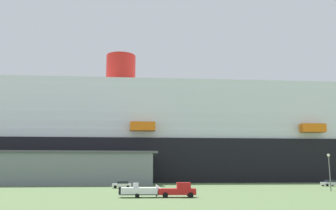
{
  "coord_description": "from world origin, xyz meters",
  "views": [
    {
      "loc": [
        4.7,
        -77.36,
        4.04
      ],
      "look_at": [
        8.15,
        33.92,
        23.48
      ],
      "focal_mm": 39.91,
      "sensor_mm": 36.0,
      "label": 1
    }
  ],
  "objects_px": {
    "cruise_ship": "(225,141)",
    "street_lamp": "(329,166)",
    "parked_car_silver_sedan": "(330,183)",
    "small_boat_on_trailer": "(144,191)",
    "parked_car_white_van": "(122,184)",
    "pickup_truck": "(179,190)"
  },
  "relations": [
    {
      "from": "small_boat_on_trailer",
      "to": "parked_car_silver_sedan",
      "type": "relative_size",
      "value": 1.68
    },
    {
      "from": "cruise_ship",
      "to": "pickup_truck",
      "type": "xyz_separation_m",
      "value": [
        -21.73,
        -79.08,
        -13.54
      ]
    },
    {
      "from": "small_boat_on_trailer",
      "to": "street_lamp",
      "type": "height_order",
      "value": "street_lamp"
    },
    {
      "from": "cruise_ship",
      "to": "street_lamp",
      "type": "height_order",
      "value": "cruise_ship"
    },
    {
      "from": "cruise_ship",
      "to": "parked_car_silver_sedan",
      "type": "xyz_separation_m",
      "value": [
        19.04,
        -41.09,
        -13.76
      ]
    },
    {
      "from": "parked_car_white_van",
      "to": "parked_car_silver_sedan",
      "type": "distance_m",
      "value": 52.64
    },
    {
      "from": "small_boat_on_trailer",
      "to": "parked_car_white_van",
      "type": "xyz_separation_m",
      "value": [
        -5.93,
        29.03,
        -0.13
      ]
    },
    {
      "from": "parked_car_white_van",
      "to": "parked_car_silver_sedan",
      "type": "relative_size",
      "value": 0.98
    },
    {
      "from": "parked_car_silver_sedan",
      "to": "cruise_ship",
      "type": "bearing_deg",
      "value": 114.86
    },
    {
      "from": "small_boat_on_trailer",
      "to": "pickup_truck",
      "type": "bearing_deg",
      "value": 1.41
    },
    {
      "from": "cruise_ship",
      "to": "parked_car_silver_sedan",
      "type": "bearing_deg",
      "value": -65.14
    },
    {
      "from": "small_boat_on_trailer",
      "to": "street_lamp",
      "type": "relative_size",
      "value": 1.04
    },
    {
      "from": "pickup_truck",
      "to": "small_boat_on_trailer",
      "type": "distance_m",
      "value": 5.16
    },
    {
      "from": "pickup_truck",
      "to": "street_lamp",
      "type": "distance_m",
      "value": 34.35
    },
    {
      "from": "cruise_ship",
      "to": "pickup_truck",
      "type": "height_order",
      "value": "cruise_ship"
    },
    {
      "from": "street_lamp",
      "to": "parked_car_white_van",
      "type": "bearing_deg",
      "value": 162.11
    },
    {
      "from": "street_lamp",
      "to": "pickup_truck",
      "type": "bearing_deg",
      "value": -153.01
    },
    {
      "from": "small_boat_on_trailer",
      "to": "parked_car_silver_sedan",
      "type": "height_order",
      "value": "small_boat_on_trailer"
    },
    {
      "from": "cruise_ship",
      "to": "parked_car_white_van",
      "type": "bearing_deg",
      "value": -123.18
    },
    {
      "from": "pickup_truck",
      "to": "small_boat_on_trailer",
      "type": "xyz_separation_m",
      "value": [
        -5.15,
        -0.13,
        -0.08
      ]
    },
    {
      "from": "cruise_ship",
      "to": "street_lamp",
      "type": "xyz_separation_m",
      "value": [
        8.7,
        -63.58,
        -9.83
      ]
    },
    {
      "from": "street_lamp",
      "to": "small_boat_on_trailer",
      "type": "bearing_deg",
      "value": -156.29
    }
  ]
}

